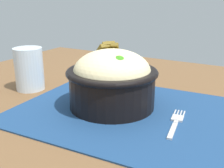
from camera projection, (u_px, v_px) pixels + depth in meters
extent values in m
cube|color=brown|center=(121.00, 119.00, 0.59)|extent=(1.16, 1.00, 0.03)
cylinder|color=brown|center=(66.00, 133.00, 1.31)|extent=(0.04, 0.04, 0.71)
cube|color=navy|center=(132.00, 112.00, 0.58)|extent=(0.49, 0.38, 0.00)
cylinder|color=black|center=(112.00, 88.00, 0.59)|extent=(0.18, 0.18, 0.08)
torus|color=black|center=(112.00, 72.00, 0.58)|extent=(0.19, 0.19, 0.01)
ellipsoid|color=beige|center=(112.00, 72.00, 0.58)|extent=(0.17, 0.17, 0.09)
sphere|color=#36811B|center=(117.00, 64.00, 0.54)|extent=(0.03, 0.03, 0.03)
cylinder|color=orange|center=(95.00, 64.00, 0.56)|extent=(0.03, 0.02, 0.01)
cylinder|color=orange|center=(120.00, 63.00, 0.56)|extent=(0.04, 0.01, 0.01)
cube|color=brown|center=(114.00, 51.00, 0.62)|extent=(0.03, 0.05, 0.04)
cube|color=brown|center=(110.00, 51.00, 0.62)|extent=(0.04, 0.04, 0.05)
cube|color=brown|center=(105.00, 51.00, 0.61)|extent=(0.04, 0.04, 0.05)
cube|color=brown|center=(101.00, 52.00, 0.61)|extent=(0.05, 0.04, 0.04)
cube|color=#B7B7B7|center=(172.00, 131.00, 0.49)|extent=(0.02, 0.06, 0.00)
cube|color=#B7B7B7|center=(176.00, 122.00, 0.53)|extent=(0.01, 0.01, 0.00)
cube|color=#B7B7B7|center=(177.00, 118.00, 0.54)|extent=(0.03, 0.03, 0.00)
cube|color=#B7B7B7|center=(184.00, 114.00, 0.56)|extent=(0.01, 0.02, 0.00)
cube|color=#B7B7B7|center=(181.00, 113.00, 0.57)|extent=(0.01, 0.02, 0.00)
cube|color=#B7B7B7|center=(178.00, 113.00, 0.57)|extent=(0.01, 0.02, 0.00)
cube|color=#B7B7B7|center=(175.00, 113.00, 0.57)|extent=(0.01, 0.02, 0.00)
cylinder|color=silver|center=(29.00, 69.00, 0.71)|extent=(0.07, 0.07, 0.11)
cylinder|color=silver|center=(30.00, 78.00, 0.71)|extent=(0.06, 0.06, 0.06)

